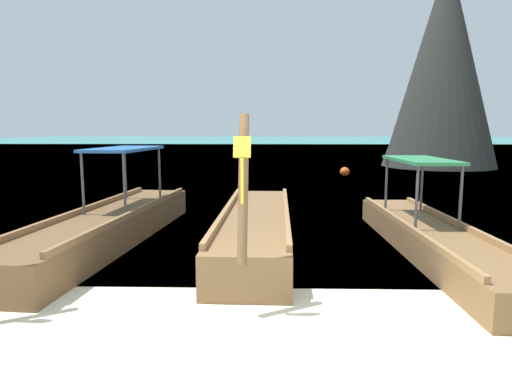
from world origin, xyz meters
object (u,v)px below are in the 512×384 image
at_px(longtail_boat_turquoise_ribbon, 433,238).
at_px(karst_rock, 442,66).
at_px(longtail_boat_green_ribbon, 109,225).
at_px(longtail_boat_yellow_ribbon, 256,228).
at_px(mooring_buoy_near, 345,172).

distance_m(longtail_boat_turquoise_ribbon, karst_rock, 20.80).
xyz_separation_m(longtail_boat_green_ribbon, longtail_boat_turquoise_ribbon, (5.99, -0.66, -0.05)).
relative_size(longtail_boat_yellow_ribbon, mooring_buoy_near, 14.80).
bearing_deg(longtail_boat_yellow_ribbon, karst_rock, 61.16).
distance_m(longtail_boat_green_ribbon, mooring_buoy_near, 14.12).
xyz_separation_m(karst_rock, mooring_buoy_near, (-6.28, -5.72, -5.50)).
bearing_deg(longtail_boat_yellow_ribbon, mooring_buoy_near, 73.25).
bearing_deg(karst_rock, longtail_boat_yellow_ribbon, -118.84).
bearing_deg(longtail_boat_turquoise_ribbon, mooring_buoy_near, 87.24).
xyz_separation_m(longtail_boat_yellow_ribbon, longtail_boat_turquoise_ribbon, (3.14, -0.60, -0.02)).
distance_m(longtail_boat_yellow_ribbon, karst_rock, 21.52).
height_order(longtail_boat_yellow_ribbon, karst_rock, karst_rock).
bearing_deg(longtail_boat_green_ribbon, mooring_buoy_near, 62.01).
xyz_separation_m(longtail_boat_green_ribbon, mooring_buoy_near, (6.63, 12.47, -0.13)).
bearing_deg(longtail_boat_green_ribbon, longtail_boat_turquoise_ribbon, -6.31).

